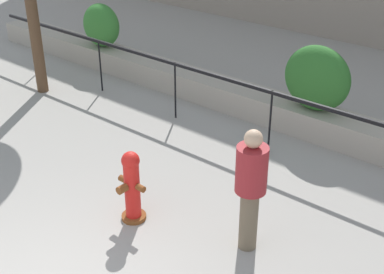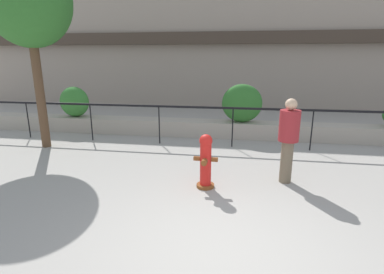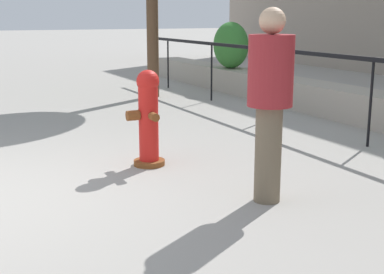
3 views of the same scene
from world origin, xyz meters
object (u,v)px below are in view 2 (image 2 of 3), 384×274
(hedge_bush_1, at_px, (242,103))
(hedge_bush_0, at_px, (74,102))
(street_tree, at_px, (28,2))
(fire_hydrant, at_px, (206,161))
(pedestrian, at_px, (289,136))

(hedge_bush_1, bearing_deg, hedge_bush_0, 180.00)
(hedge_bush_0, distance_m, street_tree, 3.44)
(fire_hydrant, distance_m, street_tree, 6.21)
(street_tree, bearing_deg, hedge_bush_1, 19.36)
(fire_hydrant, height_order, street_tree, street_tree)
(fire_hydrant, xyz_separation_m, pedestrian, (1.59, 0.52, 0.44))
(hedge_bush_1, relative_size, pedestrian, 0.72)
(hedge_bush_1, height_order, fire_hydrant, hedge_bush_1)
(hedge_bush_0, height_order, hedge_bush_1, hedge_bush_1)
(fire_hydrant, relative_size, pedestrian, 0.62)
(street_tree, xyz_separation_m, pedestrian, (6.45, -1.51, -2.87))
(hedge_bush_1, height_order, pedestrian, pedestrian)
(pedestrian, bearing_deg, street_tree, 166.82)
(hedge_bush_0, bearing_deg, pedestrian, -27.59)
(fire_hydrant, bearing_deg, pedestrian, 18.22)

